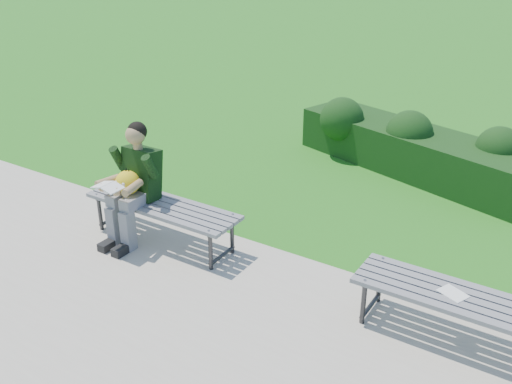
{
  "coord_description": "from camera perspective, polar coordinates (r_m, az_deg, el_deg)",
  "views": [
    {
      "loc": [
        2.71,
        -4.61,
        3.19
      ],
      "look_at": [
        -0.04,
        -0.28,
        0.79
      ],
      "focal_mm": 40.0,
      "sensor_mm": 36.0,
      "label": 1
    }
  ],
  "objects": [
    {
      "name": "ground",
      "position": [
        6.23,
        1.72,
        -5.72
      ],
      "size": [
        80.0,
        80.0,
        0.0
      ],
      "color": "#27751A",
      "rests_on": "ground"
    },
    {
      "name": "bench_right",
      "position": [
        5.0,
        20.12,
        -10.39
      ],
      "size": [
        1.8,
        0.5,
        0.46
      ],
      "color": "slate",
      "rests_on": "walkway"
    },
    {
      "name": "hedge",
      "position": [
        8.34,
        15.31,
        4.49
      ],
      "size": [
        3.66,
        1.9,
        0.9
      ],
      "color": "#173E14",
      "rests_on": "ground"
    },
    {
      "name": "bench_left",
      "position": [
        6.24,
        -9.34,
        -1.65
      ],
      "size": [
        1.8,
        0.5,
        0.46
      ],
      "color": "slate",
      "rests_on": "walkway"
    },
    {
      "name": "walkway",
      "position": [
        5.06,
        -8.81,
        -14.15
      ],
      "size": [
        30.0,
        3.5,
        0.02
      ],
      "color": "beige",
      "rests_on": "ground"
    },
    {
      "name": "paper_sheet",
      "position": [
        4.98,
        19.1,
        -9.55
      ],
      "size": [
        0.27,
        0.24,
        0.01
      ],
      "color": "white",
      "rests_on": "bench_right"
    },
    {
      "name": "seated_boy",
      "position": [
        6.24,
        -12.2,
        1.14
      ],
      "size": [
        0.56,
        0.76,
        1.31
      ],
      "color": "gray",
      "rests_on": "walkway"
    }
  ]
}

